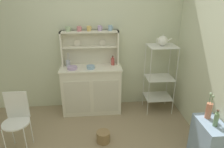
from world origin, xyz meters
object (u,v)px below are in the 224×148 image
object	(u,v)px
side_shelf_blue	(208,143)
floor_basket	(103,137)
hutch_shelf_unit	(90,45)
flower_vase	(209,109)
bakers_rack	(160,73)
porcelain_teapot	(163,41)
hutch_cabinet	(92,89)
jam_bottle	(113,61)
wire_chair	(17,116)
cup_sage_0	(68,29)
oil_bottle	(216,119)
bowl_mixing_large	(72,68)
utensil_jar	(68,63)

from	to	relation	value
side_shelf_blue	floor_basket	distance (m)	1.42
hutch_shelf_unit	flower_vase	size ratio (longest dim) A/B	2.84
bakers_rack	porcelain_teapot	world-z (taller)	porcelain_teapot
floor_basket	flower_vase	world-z (taller)	flower_vase
hutch_cabinet	side_shelf_blue	distance (m)	2.04
jam_bottle	porcelain_teapot	world-z (taller)	porcelain_teapot
side_shelf_blue	jam_bottle	xyz separation A→B (m)	(-1.07, 1.50, 0.63)
wire_chair	cup_sage_0	size ratio (longest dim) A/B	8.68
porcelain_teapot	oil_bottle	world-z (taller)	porcelain_teapot
hutch_cabinet	bowl_mixing_large	world-z (taller)	bowl_mixing_large
jam_bottle	oil_bottle	xyz separation A→B (m)	(1.07, -1.55, -0.24)
floor_basket	bowl_mixing_large	bearing A→B (deg)	119.63
hutch_shelf_unit	bowl_mixing_large	distance (m)	0.51
side_shelf_blue	floor_basket	xyz separation A→B (m)	(-1.31, 0.52, -0.22)
bakers_rack	bowl_mixing_large	distance (m)	1.54
bowl_mixing_large	oil_bottle	distance (m)	2.27
hutch_cabinet	porcelain_teapot	world-z (taller)	porcelain_teapot
porcelain_teapot	oil_bottle	bearing A→B (deg)	-79.71
bowl_mixing_large	oil_bottle	xyz separation A→B (m)	(1.78, -1.39, -0.19)
jam_bottle	hutch_cabinet	bearing A→B (deg)	-167.64
flower_vase	wire_chair	bearing A→B (deg)	171.08
hutch_shelf_unit	bowl_mixing_large	bearing A→B (deg)	-142.84
side_shelf_blue	utensil_jar	bearing A→B (deg)	141.24
cup_sage_0	bowl_mixing_large	distance (m)	0.66
hutch_shelf_unit	wire_chair	size ratio (longest dim) A/B	1.17
bowl_mixing_large	flower_vase	size ratio (longest dim) A/B	0.48
cup_sage_0	jam_bottle	distance (m)	0.94
floor_basket	cup_sage_0	xyz separation A→B (m)	(-0.51, 1.02, 1.43)
cup_sage_0	bakers_rack	bearing A→B (deg)	-7.46
hutch_shelf_unit	oil_bottle	distance (m)	2.25
wire_chair	utensil_jar	world-z (taller)	utensil_jar
hutch_cabinet	wire_chair	world-z (taller)	hutch_cabinet
cup_sage_0	flower_vase	size ratio (longest dim) A/B	0.28
bowl_mixing_large	utensil_jar	bearing A→B (deg)	118.51
cup_sage_0	utensil_jar	xyz separation A→B (m)	(-0.04, -0.04, -0.59)
floor_basket	flower_vase	bearing A→B (deg)	-16.83
floor_basket	utensil_jar	bearing A→B (deg)	119.46
cup_sage_0	oil_bottle	size ratio (longest dim) A/B	0.45
bowl_mixing_large	jam_bottle	distance (m)	0.72
side_shelf_blue	cup_sage_0	xyz separation A→B (m)	(-1.82, 1.54, 1.21)
bakers_rack	utensil_jar	world-z (taller)	bakers_rack
hutch_shelf_unit	utensil_jar	bearing A→B (deg)	-168.01
flower_vase	oil_bottle	xyz separation A→B (m)	(-0.00, -0.17, -0.04)
side_shelf_blue	floor_basket	world-z (taller)	side_shelf_blue
flower_vase	bakers_rack	bearing A→B (deg)	101.62
wire_chair	utensil_jar	distance (m)	1.23
bakers_rack	side_shelf_blue	size ratio (longest dim) A/B	2.05
porcelain_teapot	flower_vase	size ratio (longest dim) A/B	0.74
hutch_cabinet	hutch_shelf_unit	xyz separation A→B (m)	(0.00, 0.16, 0.78)
bakers_rack	hutch_shelf_unit	bearing A→B (deg)	168.60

